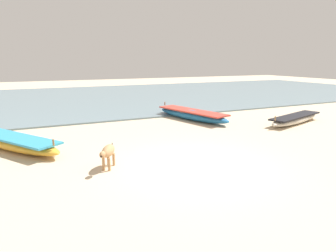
{
  "coord_description": "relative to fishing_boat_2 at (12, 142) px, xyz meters",
  "views": [
    {
      "loc": [
        -4.15,
        -7.17,
        3.07
      ],
      "look_at": [
        0.42,
        2.79,
        0.6
      ],
      "focal_mm": 31.55,
      "sensor_mm": 36.0,
      "label": 1
    }
  ],
  "objects": [
    {
      "name": "sea_water",
      "position": [
        4.98,
        13.05,
        -0.22
      ],
      "size": [
        60.0,
        20.0,
        0.08
      ],
      "primitive_type": "cube",
      "color": "slate",
      "rests_on": "ground"
    },
    {
      "name": "fishing_boat_3",
      "position": [
        12.47,
        -1.03,
        -0.03
      ],
      "size": [
        4.32,
        2.03,
        0.6
      ],
      "rotation": [
        0.0,
        0.0,
        3.44
      ],
      "color": "beige",
      "rests_on": "ground"
    },
    {
      "name": "fishing_boat_2",
      "position": [
        0.0,
        0.0,
        0.0
      ],
      "size": [
        3.55,
        4.66,
        0.67
      ],
      "rotation": [
        0.0,
        0.0,
        5.3
      ],
      "color": "gold",
      "rests_on": "ground"
    },
    {
      "name": "calf_near_tan",
      "position": [
        2.62,
        -3.33,
        0.23
      ],
      "size": [
        0.71,
        0.98,
        0.68
      ],
      "rotation": [
        0.0,
        0.0,
        4.17
      ],
      "color": "tan",
      "rests_on": "ground"
    },
    {
      "name": "ground",
      "position": [
        4.98,
        -4.19,
        -0.26
      ],
      "size": [
        80.0,
        80.0,
        0.0
      ],
      "primitive_type": "plane",
      "color": "beige"
    },
    {
      "name": "fishing_boat_4",
      "position": [
        8.3,
        1.91,
        0.02
      ],
      "size": [
        2.28,
        4.92,
        0.7
      ],
      "rotation": [
        0.0,
        0.0,
        1.84
      ],
      "color": "#1E669E",
      "rests_on": "ground"
    }
  ]
}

